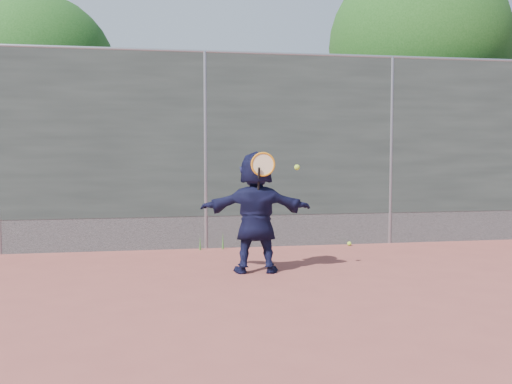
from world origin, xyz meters
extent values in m
plane|color=#9E4C42|center=(0.00, 0.00, 0.00)|extent=(80.00, 80.00, 0.00)
imported|color=#131536|center=(0.47, 1.66, 0.75)|extent=(1.43, 0.60, 1.50)
sphere|color=#A7D62F|center=(2.27, 3.35, 0.03)|extent=(0.07, 0.07, 0.07)
cube|color=#38423D|center=(0.00, 3.50, 1.75)|extent=(20.00, 0.04, 2.50)
cube|color=slate|center=(0.00, 3.50, 0.25)|extent=(20.00, 0.03, 0.50)
cylinder|color=gray|center=(0.00, 3.50, 3.00)|extent=(20.00, 0.05, 0.05)
cylinder|color=gray|center=(0.00, 3.50, 1.50)|extent=(0.06, 0.06, 3.00)
cylinder|color=gray|center=(3.00, 3.50, 1.50)|extent=(0.06, 0.06, 3.00)
torus|color=orange|center=(0.52, 1.46, 1.34)|extent=(0.29, 0.04, 0.29)
cylinder|color=beige|center=(0.52, 1.46, 1.34)|extent=(0.25, 0.02, 0.25)
cylinder|color=black|center=(0.47, 1.48, 1.14)|extent=(0.03, 0.13, 0.33)
sphere|color=#A7D62F|center=(0.93, 1.46, 1.30)|extent=(0.07, 0.07, 0.07)
cylinder|color=#382314|center=(4.50, 5.70, 1.30)|extent=(0.28, 0.28, 2.60)
sphere|color=#23561C|center=(4.50, 5.70, 3.59)|extent=(3.60, 3.60, 3.60)
sphere|color=#23561C|center=(5.22, 5.90, 3.23)|extent=(2.52, 2.52, 2.52)
cylinder|color=#382314|center=(-3.00, 6.50, 1.10)|extent=(0.28, 0.28, 2.20)
sphere|color=#23561C|center=(-3.00, 6.50, 3.03)|extent=(3.00, 3.00, 3.00)
sphere|color=#23561C|center=(-2.40, 6.70, 2.73)|extent=(2.10, 2.10, 2.10)
cone|color=#387226|center=(0.25, 3.38, 0.13)|extent=(0.03, 0.03, 0.26)
cone|color=#387226|center=(0.55, 3.40, 0.15)|extent=(0.03, 0.03, 0.30)
cone|color=#387226|center=(-0.10, 3.36, 0.11)|extent=(0.03, 0.03, 0.22)
camera|label=1|loc=(-0.73, -5.23, 1.50)|focal=40.00mm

